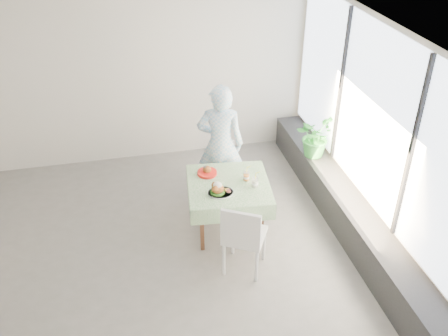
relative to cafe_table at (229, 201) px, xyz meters
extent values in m
plane|color=slate|center=(-1.24, -0.27, -0.46)|extent=(6.00, 6.00, 0.00)
plane|color=white|center=(-1.24, -0.27, 2.34)|extent=(6.00, 6.00, 0.00)
cube|color=silver|center=(-1.24, 2.23, 0.94)|extent=(6.00, 0.02, 2.80)
cube|color=silver|center=(1.76, -0.27, 0.94)|extent=(0.02, 5.00, 2.80)
cube|color=#D1E0F9|center=(1.73, -0.27, 1.19)|extent=(0.01, 4.80, 2.18)
cube|color=black|center=(1.56, -0.27, -0.21)|extent=(0.40, 4.80, 0.50)
cube|color=brown|center=(0.00, 0.00, 0.25)|extent=(1.00, 1.00, 0.04)
cube|color=white|center=(0.00, 0.00, 0.28)|extent=(1.15, 1.15, 0.01)
cube|color=white|center=(0.14, 0.83, -0.06)|extent=(0.39, 0.39, 0.04)
cube|color=white|center=(0.13, 1.00, 0.15)|extent=(0.38, 0.05, 0.38)
cube|color=white|center=(0.02, -0.77, 0.04)|extent=(0.64, 0.64, 0.04)
cube|color=white|center=(-0.08, -0.95, 0.29)|extent=(0.43, 0.27, 0.47)
imported|color=#94CCED|center=(0.06, 0.77, 0.43)|extent=(0.74, 0.59, 1.79)
cylinder|color=white|center=(-0.15, -0.19, 0.29)|extent=(0.33, 0.33, 0.02)
cylinder|color=#1C4D13|center=(-0.19, -0.19, 0.31)|extent=(0.18, 0.18, 0.02)
ellipsoid|color=#9A5625|center=(-0.19, -0.19, 0.36)|extent=(0.15, 0.14, 0.12)
ellipsoid|color=white|center=(-0.19, -0.19, 0.41)|extent=(0.11, 0.10, 0.08)
cylinder|color=#9C1F0F|center=(-0.05, -0.21, 0.32)|extent=(0.06, 0.06, 0.03)
cylinder|color=white|center=(0.24, 0.03, 0.34)|extent=(0.08, 0.08, 0.12)
cylinder|color=orange|center=(0.24, 0.03, 0.33)|extent=(0.07, 0.07, 0.09)
cylinder|color=white|center=(0.24, 0.03, 0.40)|extent=(0.09, 0.09, 0.01)
cylinder|color=yellow|center=(0.25, 0.03, 0.44)|extent=(0.01, 0.03, 0.16)
cylinder|color=white|center=(0.31, -0.14, 0.34)|extent=(0.08, 0.08, 0.12)
cylinder|color=#E6E7C2|center=(0.31, -0.14, 0.33)|extent=(0.07, 0.07, 0.09)
cylinder|color=white|center=(0.31, -0.14, 0.41)|extent=(0.09, 0.09, 0.01)
cylinder|color=yellow|center=(0.32, -0.14, 0.45)|extent=(0.01, 0.03, 0.17)
cylinder|color=red|center=(-0.23, 0.28, 0.30)|extent=(0.26, 0.26, 0.04)
cylinder|color=white|center=(-0.23, 0.28, 0.31)|extent=(0.22, 0.22, 0.01)
ellipsoid|color=#9A5625|center=(-0.23, 0.28, 0.36)|extent=(0.12, 0.11, 0.10)
imported|color=#2B8340|center=(1.51, 0.84, 0.36)|extent=(0.75, 0.75, 0.63)
camera|label=1|loc=(-1.23, -5.19, 3.87)|focal=40.00mm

